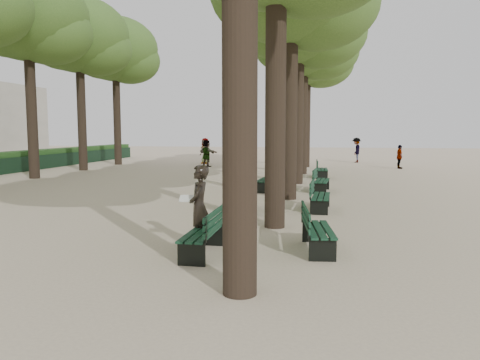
# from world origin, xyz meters

# --- Properties ---
(ground) EXTENTS (120.00, 120.00, 0.00)m
(ground) POSITION_xyz_m (0.00, 0.00, 0.00)
(ground) COLOR beige
(ground) RESTS_ON ground
(tree_central_3) EXTENTS (6.00, 6.00, 9.95)m
(tree_central_3) POSITION_xyz_m (1.50, 13.00, 7.65)
(tree_central_3) COLOR #33261C
(tree_central_3) RESTS_ON ground
(tree_central_4) EXTENTS (6.00, 6.00, 9.95)m
(tree_central_4) POSITION_xyz_m (1.50, 18.00, 7.65)
(tree_central_4) COLOR #33261C
(tree_central_4) RESTS_ON ground
(tree_central_5) EXTENTS (6.00, 6.00, 9.95)m
(tree_central_5) POSITION_xyz_m (1.50, 23.00, 7.65)
(tree_central_5) COLOR #33261C
(tree_central_5) RESTS_ON ground
(tree_far_3) EXTENTS (6.00, 6.00, 10.45)m
(tree_far_3) POSITION_xyz_m (-12.00, 13.00, 8.14)
(tree_far_3) COLOR #33261C
(tree_far_3) RESTS_ON ground
(tree_far_4) EXTENTS (6.00, 6.00, 10.45)m
(tree_far_4) POSITION_xyz_m (-12.00, 18.00, 8.14)
(tree_far_4) COLOR #33261C
(tree_far_4) RESTS_ON ground
(tree_far_5) EXTENTS (6.00, 6.00, 10.45)m
(tree_far_5) POSITION_xyz_m (-12.00, 23.00, 8.14)
(tree_far_5) COLOR #33261C
(tree_far_5) RESTS_ON ground
(bench_left_0) EXTENTS (0.57, 1.80, 0.92)m
(bench_left_0) POSITION_xyz_m (0.37, 0.06, 0.27)
(bench_left_0) COLOR black
(bench_left_0) RESTS_ON ground
(bench_left_1) EXTENTS (0.78, 1.86, 0.92)m
(bench_left_1) POSITION_xyz_m (0.37, 5.19, 0.27)
(bench_left_1) COLOR black
(bench_left_1) RESTS_ON ground
(bench_left_2) EXTENTS (0.69, 1.83, 0.92)m
(bench_left_2) POSITION_xyz_m (0.37, 10.14, 0.27)
(bench_left_2) COLOR black
(bench_left_2) RESTS_ON ground
(bench_left_3) EXTENTS (0.68, 1.83, 0.92)m
(bench_left_3) POSITION_xyz_m (0.37, 15.78, 0.27)
(bench_left_3) COLOR black
(bench_left_3) RESTS_ON ground
(bench_right_0) EXTENTS (0.79, 1.86, 0.92)m
(bench_right_0) POSITION_xyz_m (2.63, 0.79, 0.27)
(bench_right_0) COLOR black
(bench_right_0) RESTS_ON ground
(bench_right_1) EXTENTS (0.64, 1.82, 0.92)m
(bench_right_1) POSITION_xyz_m (2.63, 5.74, 0.27)
(bench_right_1) COLOR black
(bench_right_1) RESTS_ON ground
(bench_right_2) EXTENTS (0.71, 1.84, 0.92)m
(bench_right_2) POSITION_xyz_m (2.63, 10.29, 0.27)
(bench_right_2) COLOR black
(bench_right_2) RESTS_ON ground
(bench_right_3) EXTENTS (0.64, 1.82, 0.92)m
(bench_right_3) POSITION_xyz_m (2.63, 15.88, 0.27)
(bench_right_3) COLOR black
(bench_right_3) RESTS_ON ground
(man_with_map) EXTENTS (0.64, 0.73, 1.76)m
(man_with_map) POSITION_xyz_m (0.17, 0.59, 0.88)
(man_with_map) COLOR black
(man_with_map) RESTS_ON ground
(pedestrian_d) EXTENTS (0.98, 0.84, 1.90)m
(pedestrian_d) POSITION_xyz_m (-6.00, 24.98, 0.95)
(pedestrian_d) COLOR #262628
(pedestrian_d) RESTS_ON ground
(pedestrian_c) EXTENTS (0.42, 0.93, 1.54)m
(pedestrian_c) POSITION_xyz_m (7.51, 22.72, 0.77)
(pedestrian_c) COLOR #262628
(pedestrian_c) RESTS_ON ground
(pedestrian_e) EXTENTS (1.60, 1.28, 1.84)m
(pedestrian_e) POSITION_xyz_m (-5.19, 22.21, 0.92)
(pedestrian_e) COLOR #262628
(pedestrian_e) RESTS_ON ground
(pedestrian_b) EXTENTS (0.58, 1.28, 1.91)m
(pedestrian_b) POSITION_xyz_m (5.15, 28.24, 0.96)
(pedestrian_b) COLOR #262628
(pedestrian_b) RESTS_ON ground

